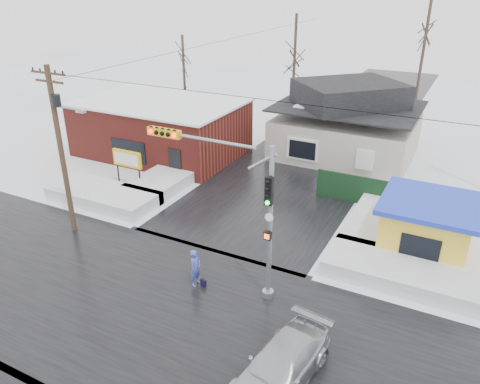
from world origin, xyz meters
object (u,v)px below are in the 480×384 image
at_px(pedestrian, 195,268).
at_px(car, 281,366).
at_px(kiosk, 426,226).
at_px(traffic_signal, 236,197).
at_px(utility_pole, 61,142).
at_px(marquee_sign, 127,160).

xyz_separation_m(pedestrian, car, (5.59, -3.41, -0.19)).
xyz_separation_m(kiosk, pedestrian, (-8.76, -7.72, -0.56)).
height_order(traffic_signal, car, traffic_signal).
distance_m(utility_pole, marquee_sign, 6.87).
xyz_separation_m(marquee_sign, kiosk, (18.50, 0.50, -0.46)).
xyz_separation_m(traffic_signal, car, (3.90, -4.11, -3.83)).
bearing_deg(utility_pole, car, -18.03).
bearing_deg(utility_pole, marquee_sign, 100.13).
relative_size(traffic_signal, kiosk, 1.52).
bearing_deg(utility_pole, traffic_signal, -2.95).
distance_m(traffic_signal, pedestrian, 4.07).
bearing_deg(traffic_signal, pedestrian, -157.77).
bearing_deg(marquee_sign, kiosk, 1.55).
bearing_deg(car, traffic_signal, 141.27).
height_order(kiosk, car, kiosk).
bearing_deg(pedestrian, car, -118.96).
height_order(traffic_signal, marquee_sign, traffic_signal).
height_order(traffic_signal, pedestrian, traffic_signal).
relative_size(utility_pole, marquee_sign, 3.53).
height_order(utility_pole, kiosk, utility_pole).
distance_m(marquee_sign, kiosk, 18.51).
height_order(utility_pole, marquee_sign, utility_pole).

